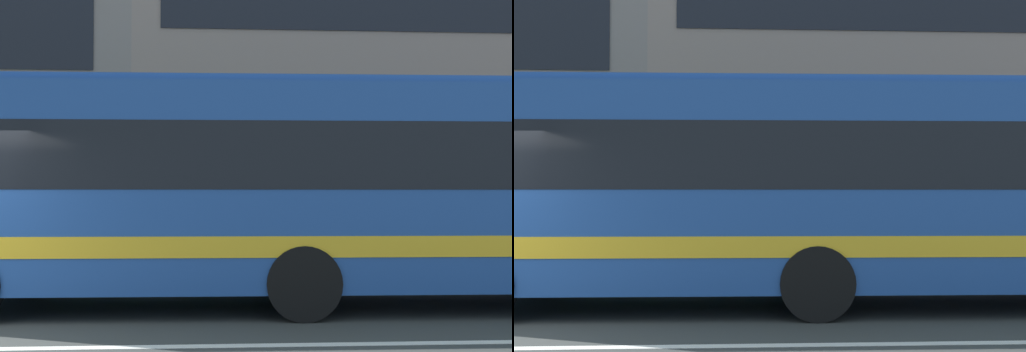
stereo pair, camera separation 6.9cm
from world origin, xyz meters
The scene contains 2 objects.
apartment_block_right centered at (11.26, 15.60, 6.55)m, with size 19.99×10.64×13.09m.
transit_bus centered at (5.61, 2.45, 1.82)m, with size 12.43×2.77×3.31m.
Camera 2 is at (3.76, -6.98, 1.67)m, focal length 44.00 mm.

